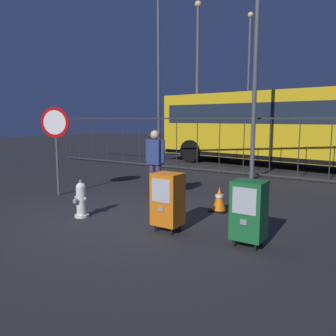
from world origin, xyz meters
name	(u,v)px	position (x,y,z in m)	size (l,w,h in m)	color
ground_plane	(121,220)	(0.00, 0.00, 0.00)	(60.00, 60.00, 0.00)	#262628
fire_hydrant	(81,200)	(-0.81, -0.25, 0.35)	(0.33, 0.31, 0.75)	silver
newspaper_box_primary	(249,210)	(2.53, 0.06, 0.57)	(0.48, 0.42, 1.02)	black
newspaper_box_secondary	(168,199)	(1.11, -0.02, 0.57)	(0.48, 0.42, 1.02)	black
stop_sign	(56,132)	(-2.80, 0.79, 1.60)	(0.71, 0.31, 2.23)	#4C4F54
pedestrian	(155,160)	(-0.50, 1.84, 0.95)	(0.55, 0.22, 1.67)	#382D51
traffic_cone	(219,199)	(1.29, 1.66, 0.26)	(0.36, 0.36, 0.53)	black
fence_barrier	(244,146)	(0.00, 6.30, 1.02)	(18.03, 0.04, 2.00)	#2D2D33
bus_near	(283,125)	(0.47, 9.30, 1.71)	(10.72, 3.75, 3.00)	gold
street_light_near_left	(257,33)	(0.55, 5.64, 4.48)	(0.32, 0.32, 7.81)	#4C4F54
street_light_near_right	(249,74)	(-2.93, 14.25, 4.45)	(0.32, 0.32, 7.76)	#4C4F54
street_light_far_left	(197,69)	(-4.15, 10.50, 4.35)	(0.32, 0.32, 7.55)	#4C4F54
street_light_far_right	(159,61)	(-5.76, 9.46, 4.76)	(0.32, 0.32, 8.36)	#4C4F54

